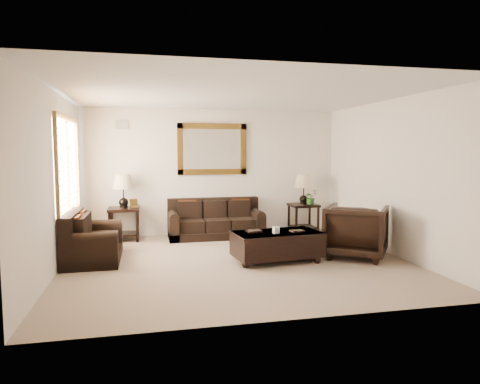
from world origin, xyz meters
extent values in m
cube|color=gray|center=(0.00, 0.00, 0.00)|extent=(5.50, 5.00, 0.01)
cube|color=white|center=(0.00, 0.00, 2.70)|extent=(5.50, 5.00, 0.01)
cube|color=silver|center=(0.00, 2.50, 1.35)|extent=(5.50, 0.01, 2.70)
cube|color=silver|center=(0.00, -2.50, 1.35)|extent=(5.50, 0.01, 2.70)
cube|color=silver|center=(-2.75, 0.00, 1.35)|extent=(0.01, 5.00, 2.70)
cube|color=silver|center=(2.75, 0.00, 1.35)|extent=(0.01, 5.00, 2.70)
cube|color=white|center=(-2.73, 0.90, 1.55)|extent=(0.01, 1.80, 1.50)
cube|color=brown|center=(-2.70, 0.90, 2.34)|extent=(0.06, 1.96, 0.08)
cube|color=brown|center=(-2.70, 0.90, 0.76)|extent=(0.06, 1.96, 0.08)
cube|color=brown|center=(-2.70, -0.04, 1.55)|extent=(0.06, 0.08, 1.50)
cube|color=brown|center=(-2.70, 1.84, 1.55)|extent=(0.06, 0.08, 1.50)
cube|color=brown|center=(-2.70, 0.90, 1.55)|extent=(0.05, 0.05, 1.50)
cube|color=#43280D|center=(-0.02, 2.46, 1.85)|extent=(1.50, 0.06, 1.10)
cube|color=white|center=(-0.02, 2.48, 1.85)|extent=(1.26, 0.01, 0.86)
cube|color=#999999|center=(-1.90, 2.48, 2.35)|extent=(0.25, 0.02, 0.18)
cube|color=black|center=(-0.02, 2.06, 0.08)|extent=(1.96, 0.85, 0.16)
cube|color=black|center=(-0.02, 2.38, 0.60)|extent=(1.96, 0.20, 0.40)
cube|color=black|center=(-0.54, 2.04, 0.28)|extent=(0.50, 0.70, 0.24)
cube|color=black|center=(-0.02, 2.04, 0.28)|extent=(0.50, 0.70, 0.24)
cube|color=black|center=(0.50, 2.04, 0.28)|extent=(0.50, 0.70, 0.24)
cube|color=black|center=(-0.90, 2.06, 0.24)|extent=(0.20, 0.85, 0.47)
cylinder|color=black|center=(-0.90, 2.06, 0.47)|extent=(0.20, 0.83, 0.20)
cube|color=black|center=(0.86, 2.06, 0.24)|extent=(0.20, 0.85, 0.47)
cylinder|color=black|center=(0.86, 2.06, 0.47)|extent=(0.20, 0.83, 0.20)
cube|color=#5A260B|center=(-0.59, 2.22, 0.60)|extent=(0.37, 0.17, 0.39)
cube|color=#5A260B|center=(0.55, 2.22, 0.60)|extent=(0.37, 0.17, 0.39)
cube|color=black|center=(-2.30, 0.61, 0.08)|extent=(0.86, 1.44, 0.16)
cube|color=black|center=(-2.63, 0.61, 0.61)|extent=(0.20, 1.44, 0.41)
cube|color=black|center=(-2.28, 0.35, 0.28)|extent=(0.70, 0.50, 0.24)
cube|color=black|center=(-2.28, 0.88, 0.28)|extent=(0.70, 0.50, 0.24)
cube|color=black|center=(-2.30, -0.01, 0.24)|extent=(0.86, 0.20, 0.48)
cylinder|color=black|center=(-2.30, -0.01, 0.48)|extent=(0.84, 0.20, 0.20)
cube|color=black|center=(-2.30, 1.24, 0.24)|extent=(0.86, 0.20, 0.48)
cylinder|color=black|center=(-2.30, 1.24, 0.48)|extent=(0.84, 0.20, 0.20)
cube|color=#5A260B|center=(-2.46, 0.31, 0.60)|extent=(0.17, 0.38, 0.39)
cube|color=#5A260B|center=(-2.46, 0.92, 0.60)|extent=(0.17, 0.38, 0.39)
cube|color=black|center=(-1.88, 2.15, 0.64)|extent=(0.61, 0.61, 0.06)
cube|color=black|center=(-1.88, 2.15, 0.13)|extent=(0.52, 0.52, 0.03)
cylinder|color=black|center=(-2.14, 1.89, 0.31)|extent=(0.06, 0.06, 0.61)
cylinder|color=black|center=(-1.62, 1.89, 0.31)|extent=(0.06, 0.06, 0.61)
cylinder|color=black|center=(-2.14, 2.42, 0.31)|extent=(0.06, 0.06, 0.61)
cylinder|color=black|center=(-1.62, 2.42, 0.31)|extent=(0.06, 0.06, 0.61)
sphere|color=black|center=(-1.88, 2.15, 0.78)|extent=(0.19, 0.19, 0.19)
cylinder|color=black|center=(-1.88, 2.15, 0.98)|extent=(0.03, 0.03, 0.40)
cone|color=tan|center=(-1.88, 2.15, 1.20)|extent=(0.42, 0.42, 0.29)
cube|color=#43280D|center=(-1.68, 2.04, 0.76)|extent=(0.17, 0.11, 0.19)
cube|color=black|center=(1.97, 2.17, 0.61)|extent=(0.59, 0.59, 0.05)
cube|color=black|center=(1.97, 2.17, 0.13)|extent=(0.50, 0.50, 0.03)
cylinder|color=black|center=(1.72, 1.92, 0.29)|extent=(0.05, 0.05, 0.59)
cylinder|color=black|center=(2.22, 1.92, 0.29)|extent=(0.05, 0.05, 0.59)
cylinder|color=black|center=(1.72, 2.42, 0.29)|extent=(0.05, 0.05, 0.59)
cylinder|color=black|center=(2.22, 2.42, 0.29)|extent=(0.05, 0.05, 0.59)
sphere|color=black|center=(1.97, 2.17, 0.75)|extent=(0.18, 0.18, 0.18)
cylinder|color=black|center=(1.97, 2.17, 0.94)|extent=(0.03, 0.03, 0.38)
cone|color=tan|center=(1.97, 2.17, 1.15)|extent=(0.40, 0.40, 0.28)
sphere|color=black|center=(0.05, -0.37, 0.05)|extent=(0.13, 0.13, 0.13)
sphere|color=black|center=(1.24, -0.37, 0.05)|extent=(0.13, 0.13, 0.13)
sphere|color=black|center=(0.05, 0.17, 0.05)|extent=(0.13, 0.13, 0.13)
sphere|color=black|center=(1.24, 0.17, 0.05)|extent=(0.13, 0.13, 0.13)
cube|color=black|center=(0.65, -0.10, 0.29)|extent=(1.48, 0.91, 0.39)
cube|color=black|center=(0.65, -0.10, 0.46)|extent=(1.51, 0.93, 0.04)
cube|color=black|center=(0.27, -0.05, 0.50)|extent=(0.25, 0.19, 0.03)
cube|color=black|center=(0.97, -0.16, 0.50)|extent=(0.23, 0.17, 0.03)
cube|color=white|center=(0.59, -0.21, 0.54)|extent=(0.11, 0.10, 0.11)
imported|color=black|center=(2.04, -0.14, 0.50)|extent=(1.31, 1.30, 0.99)
imported|color=#24551D|center=(2.09, 2.06, 0.76)|extent=(0.39, 0.41, 0.25)
camera|label=1|loc=(-1.44, -6.70, 1.80)|focal=32.00mm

